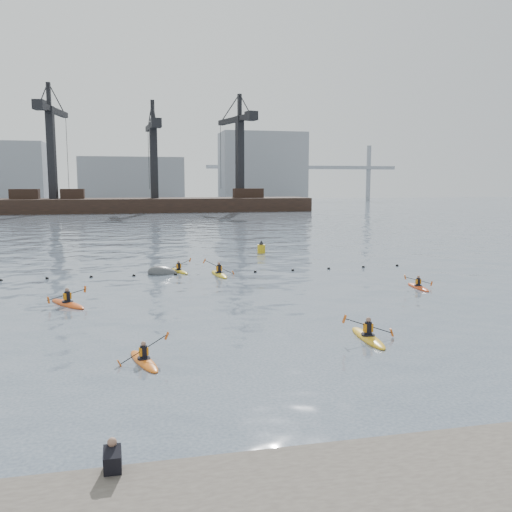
% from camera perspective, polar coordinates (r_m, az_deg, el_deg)
% --- Properties ---
extents(ground, '(400.00, 400.00, 0.00)m').
position_cam_1_polar(ground, '(19.22, 2.92, -12.95)').
color(ground, '#3C4857').
rests_on(ground, ground).
extents(float_line, '(33.24, 0.73, 0.24)m').
position_cam_1_polar(float_line, '(40.64, -6.38, -1.85)').
color(float_line, black).
rests_on(float_line, ground).
extents(barge_pier, '(72.00, 19.30, 29.50)m').
position_cam_1_polar(barge_pier, '(127.47, -10.70, 5.46)').
color(barge_pier, black).
rests_on(barge_pier, ground).
extents(skyline, '(141.00, 28.00, 22.00)m').
position_cam_1_polar(skyline, '(167.74, -10.44, 8.51)').
color(skyline, gray).
rests_on(skyline, ground).
extents(kayaker_0, '(1.99, 2.97, 1.17)m').
position_cam_1_polar(kayaker_0, '(21.40, -11.72, -10.67)').
color(kayaker_0, orange).
rests_on(kayaker_0, ground).
extents(kayaker_1, '(2.37, 3.48, 1.26)m').
position_cam_1_polar(kayaker_1, '(24.40, 11.70, -8.31)').
color(kayaker_1, gold).
rests_on(kayaker_1, ground).
extents(kayaker_2, '(2.49, 3.23, 1.10)m').
position_cam_1_polar(kayaker_2, '(32.09, -19.22, -4.70)').
color(kayaker_2, '#D24813').
rests_on(kayaker_2, ground).
extents(kayaker_3, '(2.43, 3.52, 1.41)m').
position_cam_1_polar(kayaker_3, '(39.97, -3.90, -1.87)').
color(kayaker_3, gold).
rests_on(kayaker_3, ground).
extents(kayaker_4, '(1.96, 2.91, 1.00)m').
position_cam_1_polar(kayaker_4, '(36.65, 16.70, -3.10)').
color(kayaker_4, red).
rests_on(kayaker_4, ground).
extents(kayaker_5, '(2.00, 3.05, 1.11)m').
position_cam_1_polar(kayaker_5, '(41.78, -8.14, -1.53)').
color(kayaker_5, gold).
rests_on(kayaker_5, ground).
extents(mooring_buoy, '(2.61, 1.60, 1.60)m').
position_cam_1_polar(mooring_buoy, '(41.05, -9.78, -1.86)').
color(mooring_buoy, '#3C3E41').
rests_on(mooring_buoy, ground).
extents(nav_buoy, '(0.76, 0.76, 1.39)m').
position_cam_1_polar(nav_buoy, '(52.20, 0.56, 0.77)').
color(nav_buoy, gold).
rests_on(nav_buoy, ground).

